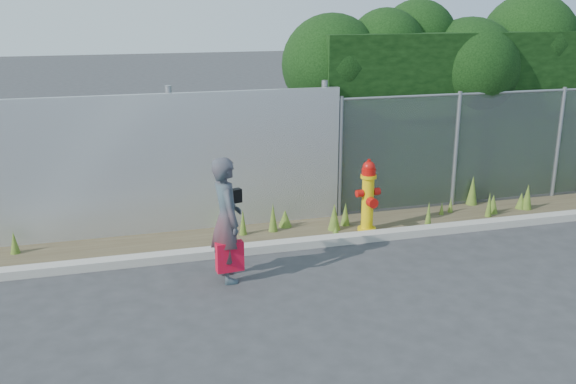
% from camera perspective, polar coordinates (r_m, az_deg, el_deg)
% --- Properties ---
extents(ground, '(80.00, 80.00, 0.00)m').
position_cam_1_polar(ground, '(8.03, 4.84, -9.46)').
color(ground, '#313133').
rests_on(ground, ground).
extents(curb, '(16.00, 0.22, 0.12)m').
position_cam_1_polar(curb, '(9.57, 1.08, -4.60)').
color(curb, '#A7A297').
rests_on(curb, ground).
extents(weed_strip, '(16.00, 1.32, 0.53)m').
position_cam_1_polar(weed_strip, '(10.09, -1.69, -3.09)').
color(weed_strip, '#4A3E2A').
rests_on(weed_strip, ground).
extents(corrugated_fence, '(8.50, 0.21, 2.30)m').
position_cam_1_polar(corrugated_fence, '(10.06, -18.97, 1.78)').
color(corrugated_fence, '#B4B7BC').
rests_on(corrugated_fence, ground).
extents(chainlink_fence, '(6.50, 0.07, 2.05)m').
position_cam_1_polar(chainlink_fence, '(12.16, 18.98, 3.87)').
color(chainlink_fence, gray).
rests_on(chainlink_fence, ground).
extents(hedge, '(7.84, 2.12, 3.69)m').
position_cam_1_polar(hedge, '(12.86, 16.98, 9.14)').
color(hedge, black).
rests_on(hedge, ground).
extents(fire_hydrant, '(0.40, 0.35, 1.18)m').
position_cam_1_polar(fire_hydrant, '(10.13, 7.12, -0.44)').
color(fire_hydrant, '#E0BB0B').
rests_on(fire_hydrant, ground).
extents(woman, '(0.44, 0.63, 1.65)m').
position_cam_1_polar(woman, '(8.29, -5.49, -2.46)').
color(woman, '#10606A').
rests_on(woman, ground).
extents(red_tote_bag, '(0.35, 0.13, 0.46)m').
position_cam_1_polar(red_tote_bag, '(8.31, -5.20, -5.73)').
color(red_tote_bag, red).
extents(black_shoulder_bag, '(0.24, 0.10, 0.18)m').
position_cam_1_polar(black_shoulder_bag, '(8.43, -4.98, -0.38)').
color(black_shoulder_bag, black).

